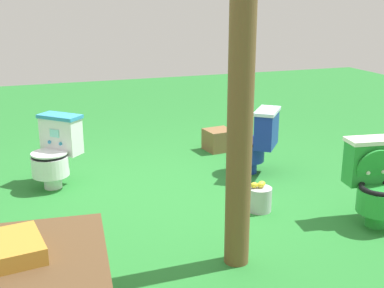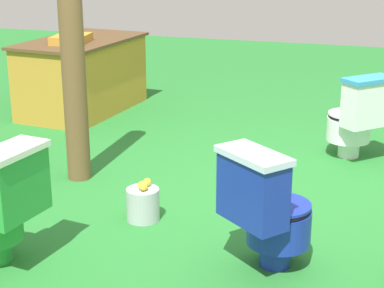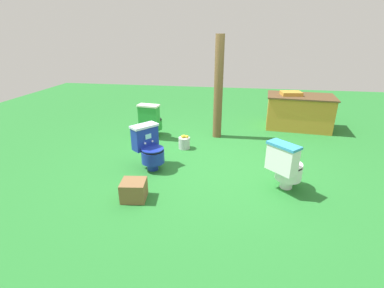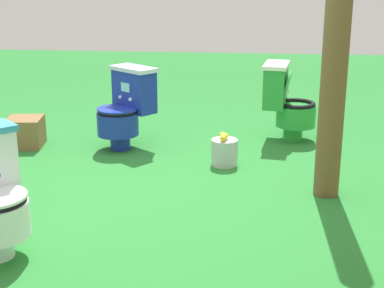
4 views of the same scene
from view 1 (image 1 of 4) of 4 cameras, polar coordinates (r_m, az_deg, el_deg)
name	(u,v)px [view 1 (image 1 of 4)]	position (r m, az deg, el deg)	size (l,w,h in m)	color
ground	(186,195)	(4.96, -0.70, -5.83)	(14.00, 14.00, 0.00)	#26752D
toilet_blue	(256,141)	(5.48, 7.27, 0.35)	(0.64, 0.62, 0.73)	#192D9E
toilet_white	(55,151)	(5.27, -15.26, -0.78)	(0.63, 0.63, 0.73)	white
toilet_green	(375,182)	(4.54, 20.03, -4.03)	(0.47, 0.54, 0.73)	green
wooden_post	(240,126)	(3.44, 5.46, 2.06)	(0.18, 0.18, 2.07)	brown
small_crate	(218,140)	(6.34, 3.02, 0.48)	(0.32, 0.31, 0.27)	brown
lemon_bucket	(260,198)	(4.63, 7.67, -6.13)	(0.22, 0.22, 0.28)	#B7B7BF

